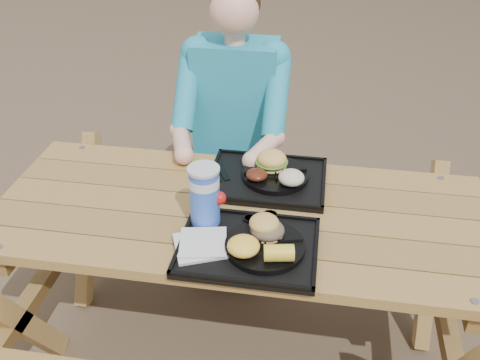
# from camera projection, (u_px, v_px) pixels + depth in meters

# --- Properties ---
(ground) EXTENTS (60.00, 60.00, 0.00)m
(ground) POSITION_uv_depth(u_px,v_px,m) (240.00, 347.00, 2.35)
(ground) COLOR #999999
(ground) RESTS_ON ground
(picnic_table) EXTENTS (1.80, 1.49, 0.75)m
(picnic_table) POSITION_uv_depth(u_px,v_px,m) (240.00, 285.00, 2.14)
(picnic_table) COLOR #999999
(picnic_table) RESTS_ON ground
(tray_near) EXTENTS (0.45, 0.35, 0.02)m
(tray_near) POSITION_uv_depth(u_px,v_px,m) (248.00, 248.00, 1.74)
(tray_near) COLOR black
(tray_near) RESTS_ON picnic_table
(tray_far) EXTENTS (0.45, 0.35, 0.02)m
(tray_far) POSITION_uv_depth(u_px,v_px,m) (267.00, 180.00, 2.08)
(tray_far) COLOR black
(tray_far) RESTS_ON picnic_table
(plate_near) EXTENTS (0.26, 0.26, 0.02)m
(plate_near) POSITION_uv_depth(u_px,v_px,m) (265.00, 246.00, 1.72)
(plate_near) COLOR black
(plate_near) RESTS_ON tray_near
(plate_far) EXTENTS (0.26, 0.26, 0.02)m
(plate_far) POSITION_uv_depth(u_px,v_px,m) (275.00, 175.00, 2.08)
(plate_far) COLOR black
(plate_far) RESTS_ON tray_far
(napkin_stack) EXTENTS (0.20, 0.20, 0.02)m
(napkin_stack) POSITION_uv_depth(u_px,v_px,m) (199.00, 245.00, 1.73)
(napkin_stack) COLOR silver
(napkin_stack) RESTS_ON tray_near
(soda_cup) EXTENTS (0.10, 0.10, 0.21)m
(soda_cup) POSITION_uv_depth(u_px,v_px,m) (205.00, 197.00, 1.79)
(soda_cup) COLOR blue
(soda_cup) RESTS_ON tray_near
(condiment_bbq) EXTENTS (0.04, 0.04, 0.03)m
(condiment_bbq) POSITION_uv_depth(u_px,v_px,m) (250.00, 221.00, 1.83)
(condiment_bbq) COLOR black
(condiment_bbq) RESTS_ON tray_near
(condiment_mustard) EXTENTS (0.05, 0.05, 0.03)m
(condiment_mustard) POSITION_uv_depth(u_px,v_px,m) (270.00, 218.00, 1.84)
(condiment_mustard) COLOR yellow
(condiment_mustard) RESTS_ON tray_near
(sandwich) EXTENTS (0.10, 0.10, 0.11)m
(sandwich) POSITION_uv_depth(u_px,v_px,m) (268.00, 222.00, 1.72)
(sandwich) COLOR gold
(sandwich) RESTS_ON plate_near
(mac_cheese) EXTENTS (0.10, 0.10, 0.05)m
(mac_cheese) POSITION_uv_depth(u_px,v_px,m) (243.00, 246.00, 1.67)
(mac_cheese) COLOR yellow
(mac_cheese) RESTS_ON plate_near
(corn_cob) EXTENTS (0.11, 0.11, 0.05)m
(corn_cob) POSITION_uv_depth(u_px,v_px,m) (279.00, 253.00, 1.64)
(corn_cob) COLOR yellow
(corn_cob) RESTS_ON plate_near
(cutlery_far) EXTENTS (0.08, 0.13, 0.01)m
(cutlery_far) POSITION_uv_depth(u_px,v_px,m) (223.00, 171.00, 2.12)
(cutlery_far) COLOR black
(cutlery_far) RESTS_ON tray_far
(burger) EXTENTS (0.12, 0.12, 0.11)m
(burger) POSITION_uv_depth(u_px,v_px,m) (272.00, 155.00, 2.08)
(burger) COLOR #F1B655
(burger) RESTS_ON plate_far
(baked_beans) EXTENTS (0.08, 0.08, 0.04)m
(baked_beans) POSITION_uv_depth(u_px,v_px,m) (257.00, 175.00, 2.03)
(baked_beans) COLOR #552011
(baked_beans) RESTS_ON plate_far
(potato_salad) EXTENTS (0.10, 0.10, 0.05)m
(potato_salad) POSITION_uv_depth(u_px,v_px,m) (291.00, 178.00, 1.99)
(potato_salad) COLOR beige
(potato_salad) RESTS_ON plate_far
(diner) EXTENTS (0.48, 0.84, 1.28)m
(diner) POSITION_uv_depth(u_px,v_px,m) (235.00, 142.00, 2.59)
(diner) COLOR #1C9BC7
(diner) RESTS_ON ground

